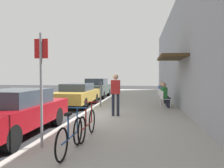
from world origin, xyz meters
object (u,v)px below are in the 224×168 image
Objects in this scene: parked_car_0 at (14,111)px; bicycle_1 at (87,124)px; bicycle_0 at (71,136)px; street_sign at (41,81)px; parking_meter at (100,92)px; cafe_chair_2 at (161,95)px; pedestrian_standing at (116,91)px; parked_car_2 at (96,88)px; seated_patron_2 at (162,92)px; cafe_chair_1 at (163,97)px; seated_patron_0 at (165,94)px; seated_patron_1 at (164,93)px; parked_car_1 at (77,94)px; cafe_chair_0 at (164,98)px.

parked_car_0 is 2.37m from bicycle_1.
bicycle_0 is 1.00× the size of bicycle_1.
street_sign is 1.41m from bicycle_0.
cafe_chair_2 is (3.28, 1.74, -0.26)m from parking_meter.
pedestrian_standing is (1.12, -2.53, 0.23)m from parking_meter.
bicycle_1 reaches higher than cafe_chair_2.
parked_car_2 is (0.00, 11.62, 0.08)m from parked_car_0.
seated_patron_2 is 0.76× the size of pedestrian_standing.
seated_patron_2 is (0.06, 0.97, 0.19)m from cafe_chair_1.
cafe_chair_1 is 1.00× the size of cafe_chair_2.
parking_meter is 0.77× the size of bicycle_0.
street_sign is at bearing -83.38° from parked_car_2.
seated_patron_0 and seated_patron_1 have the same top height.
cafe_chair_1 is (4.83, 6.21, -0.08)m from parked_car_0.
cafe_chair_1 is (4.83, -5.41, -0.16)m from parked_car_2.
pedestrian_standing is (2.67, -3.39, 0.43)m from parked_car_1.
parking_meter is at bearing 74.05° from parked_car_0.
street_sign is 8.29m from seated_patron_1.
parked_car_0 is 3.41× the size of seated_patron_1.
cafe_chair_0 is (2.50, 5.78, 0.14)m from bicycle_1.
seated_patron_1 is 1.00× the size of seated_patron_2.
pedestrian_standing reaches higher than bicycle_1.
parked_car_2 is 5.06× the size of cafe_chair_2.
parking_meter is 3.29m from cafe_chair_0.
bicycle_1 is at bearing -82.33° from parking_meter.
cafe_chair_0 is 0.81m from cafe_chair_1.
bicycle_0 is at bearing -110.67° from seated_patron_0.
parked_car_1 reaches higher than bicycle_0.
parked_car_2 reaches higher than parking_meter.
parked_car_1 is at bearing 179.28° from cafe_chair_1.
pedestrian_standing is (-2.22, -4.30, 0.30)m from seated_patron_2.
bicycle_0 is at bearing -34.05° from parked_car_0.
cafe_chair_2 is at bearing 91.87° from seated_patron_0.
parked_car_2 is 7.29m from seated_patron_1.
parked_car_1 is 3.41× the size of seated_patron_0.
bicycle_0 is at bearing -110.30° from cafe_chair_0.
parking_meter reaches higher than cafe_chair_0.
parked_car_2 is 3.41× the size of seated_patron_2.
street_sign reaches higher than pedestrian_standing.
seated_patron_0 is 1.76m from seated_patron_2.
street_sign reaches higher than parked_car_2.
parked_car_1 is 4.91m from cafe_chair_0.
pedestrian_standing is (1.17, 4.19, -0.52)m from street_sign.
seated_patron_2 is at bearing 71.31° from bicycle_1.
street_sign reaches higher than seated_patron_2.
cafe_chair_1 is at bearing -93.60° from seated_patron_2.
parking_meter is at bearing -28.84° from parked_car_1.
parked_car_0 is at bearing -90.00° from parked_car_1.
cafe_chair_1 is at bearing 66.12° from street_sign.
parking_meter is at bearing -179.92° from seated_patron_0.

